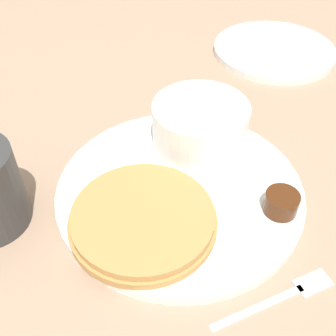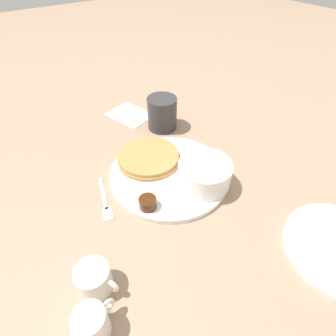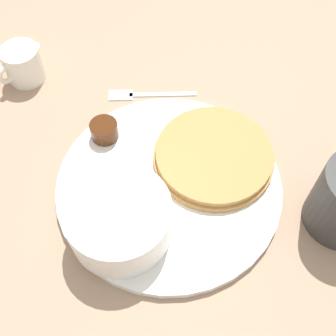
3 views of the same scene
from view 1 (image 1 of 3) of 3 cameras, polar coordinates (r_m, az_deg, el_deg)
name	(u,v)px [view 1 (image 1 of 3)]	position (r m, az deg, el deg)	size (l,w,h in m)	color
ground_plane	(180,194)	(0.49, 1.58, -3.54)	(4.00, 4.00, 0.00)	#9E7F66
plate	(180,190)	(0.49, 1.59, -3.06)	(0.28, 0.28, 0.01)	white
pancake_stack	(143,219)	(0.44, -3.43, -6.91)	(0.16, 0.16, 0.02)	#B78447
bowl	(200,123)	(0.53, 4.37, 6.07)	(0.12, 0.12, 0.06)	white
syrup_cup	(281,203)	(0.47, 15.09, -4.58)	(0.04, 0.04, 0.02)	#47230F
butter_ramekin	(217,123)	(0.55, 6.67, 6.09)	(0.04, 0.04, 0.04)	white
fork	(286,294)	(0.43, 15.75, -16.16)	(0.13, 0.05, 0.00)	silver
far_plate	(274,50)	(0.78, 14.17, 15.22)	(0.21, 0.21, 0.01)	white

